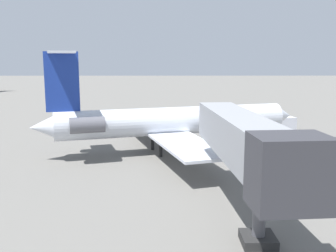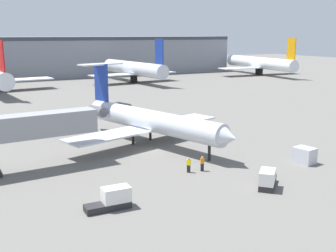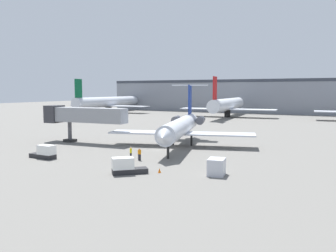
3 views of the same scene
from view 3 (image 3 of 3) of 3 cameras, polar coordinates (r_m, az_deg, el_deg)
ground_plane at (r=58.83m, az=-0.21°, el=-3.61°), size 400.00×400.00×0.10m
regional_jet at (r=60.44m, az=2.09°, el=-0.03°), size 24.70×28.22×10.52m
jet_bridge at (r=66.66m, az=-13.74°, el=1.65°), size 16.47×4.17×6.64m
ground_crew_marshaller at (r=48.90m, az=-4.54°, el=-4.46°), size 0.46×0.37×1.69m
ground_crew_loader at (r=49.98m, az=-5.91°, el=-4.25°), size 0.43×0.48×1.69m
baggage_tug_lead at (r=52.97m, az=-18.94°, el=-3.99°), size 4.03×1.48×1.90m
baggage_tug_trailing at (r=41.29m, az=-6.68°, el=-6.41°), size 3.86×3.78×1.90m
cargo_container_uld at (r=40.74m, az=7.68°, el=-6.44°), size 2.19×2.58×1.89m
traffic_cone_near at (r=41.67m, az=-1.36°, el=-7.05°), size 0.36×0.36×0.55m
terminal_building at (r=156.59m, az=18.16°, el=4.52°), size 157.15×19.75×13.88m
parked_airliner_west_end at (r=154.68m, az=-9.46°, el=3.76°), size 36.57×43.34×13.59m
parked_airliner_west_mid at (r=127.54m, az=9.38°, el=3.36°), size 33.73×39.82×13.56m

